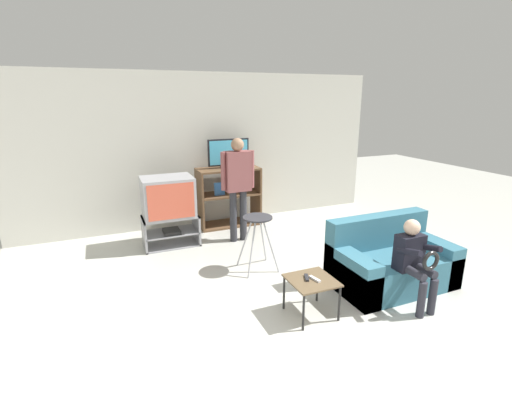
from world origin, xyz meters
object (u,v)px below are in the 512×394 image
(snack_table, at_px, (312,284))
(person_seated_child, at_px, (414,257))
(tv_stand, at_px, (171,231))
(remote_control_white, at_px, (315,279))
(television_flat, at_px, (229,154))
(television_main, at_px, (168,197))
(couch, at_px, (390,263))
(remote_control_black, at_px, (307,278))
(folding_stool, at_px, (258,226))
(media_shelf, at_px, (229,196))
(person_standing_adult, at_px, (238,180))

(snack_table, xyz_separation_m, person_seated_child, (1.09, -0.25, 0.20))
(tv_stand, height_order, remote_control_white, tv_stand)
(television_flat, bearing_deg, remote_control_white, -92.41)
(television_main, bearing_deg, couch, -45.50)
(television_flat, xyz_separation_m, person_seated_child, (0.94, -3.29, -0.69))
(tv_stand, bearing_deg, remote_control_black, -68.46)
(television_flat, distance_m, folding_stool, 1.96)
(television_flat, height_order, folding_stool, television_flat)
(tv_stand, height_order, media_shelf, media_shelf)
(tv_stand, relative_size, person_standing_adult, 0.51)
(remote_control_white, bearing_deg, tv_stand, 100.66)
(media_shelf, distance_m, person_seated_child, 3.40)
(remote_control_black, bearing_deg, remote_control_white, -19.20)
(media_shelf, bearing_deg, couch, -68.69)
(folding_stool, distance_m, person_seated_child, 1.87)
(media_shelf, height_order, folding_stool, media_shelf)
(person_seated_child, bearing_deg, folding_stool, 129.13)
(snack_table, relative_size, couch, 0.33)
(person_seated_child, bearing_deg, snack_table, 166.88)
(tv_stand, distance_m, television_flat, 1.64)
(television_flat, height_order, person_standing_adult, person_standing_adult)
(television_main, height_order, snack_table, television_main)
(remote_control_white, distance_m, person_seated_child, 1.10)
(media_shelf, bearing_deg, television_flat, 48.47)
(remote_control_black, bearing_deg, television_flat, 110.21)
(tv_stand, height_order, television_flat, television_flat)
(folding_stool, bearing_deg, remote_control_white, -84.65)
(person_seated_child, bearing_deg, tv_stand, 127.59)
(tv_stand, distance_m, folding_stool, 1.58)
(television_main, relative_size, person_standing_adult, 0.46)
(television_main, distance_m, folding_stool, 1.57)
(person_standing_adult, bearing_deg, television_main, 167.78)
(person_standing_adult, bearing_deg, folding_stool, -96.46)
(folding_stool, xyz_separation_m, person_seated_child, (1.18, -1.45, -0.03))
(couch, bearing_deg, remote_control_white, -169.11)
(television_flat, distance_m, snack_table, 3.16)
(television_flat, bearing_deg, person_standing_adult, -98.94)
(tv_stand, relative_size, snack_table, 1.78)
(television_main, relative_size, couch, 0.53)
(television_flat, distance_m, person_standing_adult, 0.84)
(couch, bearing_deg, remote_control_black, -172.20)
(folding_stool, relative_size, couch, 0.52)
(television_main, distance_m, person_standing_adult, 1.07)
(remote_control_black, distance_m, couch, 1.27)
(television_main, height_order, remote_control_black, television_main)
(remote_control_black, xyz_separation_m, remote_control_white, (0.06, -0.06, 0.00))
(tv_stand, bearing_deg, television_main, 119.52)
(television_flat, xyz_separation_m, folding_stool, (-0.24, -1.83, -0.66))
(folding_stool, xyz_separation_m, remote_control_black, (0.05, -1.16, -0.18))
(television_flat, bearing_deg, snack_table, -92.90)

